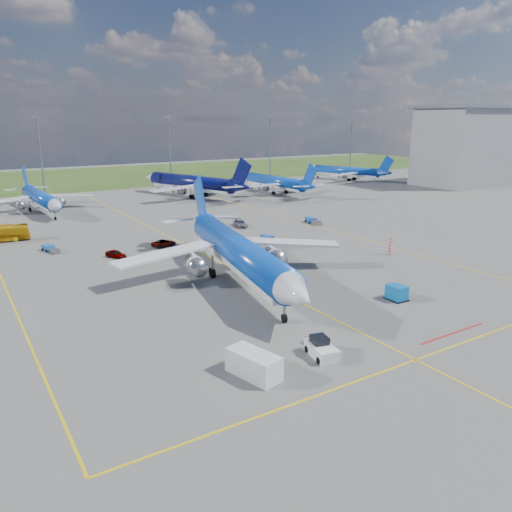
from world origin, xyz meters
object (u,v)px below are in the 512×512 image
uld_container (397,293)px  baggage_tug_c (50,249)px  bg_jet_nnw (42,212)px  main_airliner (239,281)px  pushback_tug (321,349)px  baggage_tug_w (270,239)px  bg_jet_ene (346,180)px  baggage_tug_e (313,221)px  service_car_a (116,254)px  service_van (254,364)px  warning_post (390,246)px  service_car_c (240,223)px  bg_jet_n (192,197)px  bg_jet_ne (275,193)px  service_car_b (164,243)px

uld_container → baggage_tug_c: (-32.02, 47.40, -0.45)m
bg_jet_nnw → main_airliner: (13.55, -71.29, 0.00)m
pushback_tug → baggage_tug_w: size_ratio=1.07×
bg_jet_ene → baggage_tug_e: bg_jet_ene is taller
service_car_a → baggage_tug_w: (26.99, -4.38, -0.11)m
main_airliner → baggage_tug_e: size_ratio=8.80×
service_van → baggage_tug_w: bearing=41.2°
warning_post → service_car_c: 33.62m
bg_jet_n → baggage_tug_e: bearing=78.3°
warning_post → uld_container: warning_post is taller
main_airliner → baggage_tug_c: size_ratio=10.14×
pushback_tug → bg_jet_nnw: bearing=107.7°
uld_container → pushback_tug: bearing=-157.9°
bg_jet_n → bg_jet_ne: size_ratio=1.19×
bg_jet_ne → baggage_tug_c: bg_jet_ne is taller
bg_jet_nnw → bg_jet_ne: 65.76m
uld_container → baggage_tug_w: (3.21, 33.33, -0.39)m
bg_jet_n → service_car_c: bg_jet_n is taller
bg_jet_ene → pushback_tug: bg_jet_ene is taller
service_van → baggage_tug_c: size_ratio=1.09×
uld_container → baggage_tug_c: 57.21m
service_van → baggage_tug_e: (45.49, 49.32, -0.57)m
uld_container → baggage_tug_e: bearing=64.9°
baggage_tug_c → uld_container: bearing=-70.4°
bg_jet_ene → bg_jet_ne: bearing=-2.6°
bg_jet_nnw → service_car_b: (12.18, -47.35, 0.61)m
bg_jet_nnw → service_van: bearing=-92.3°
warning_post → service_van: size_ratio=0.60×
bg_jet_ene → uld_container: bg_jet_ene is taller
bg_jet_ene → baggage_tug_w: 100.80m
baggage_tug_e → service_car_a: bearing=-164.6°
bg_jet_n → baggage_tug_w: bg_jet_n is taller
bg_jet_n → baggage_tug_c: bearing=25.1°
baggage_tug_w → service_car_b: bearing=159.8°
bg_jet_n → service_van: (-39.80, -98.41, 1.11)m
bg_jet_n → uld_container: bearing=62.6°
bg_jet_ne → service_car_b: size_ratio=8.51×
baggage_tug_w → baggage_tug_c: 37.93m
bg_jet_ne → main_airliner: 85.65m
service_car_a → service_car_c: size_ratio=0.76×
uld_container → service_car_a: (-23.78, 37.71, -0.28)m
service_car_b → pushback_tug: bearing=164.7°
bg_jet_nnw → pushback_tug: (8.83, -95.03, 0.73)m
bg_jet_ne → service_car_a: bearing=34.8°
warning_post → bg_jet_ene: bg_jet_ene is taller
service_car_b → service_car_c: (19.76, 7.12, 0.11)m
service_car_b → service_car_c: 21.00m
bg_jet_ne → baggage_tug_w: 62.72m
service_van → baggage_tug_w: service_van is taller
bg_jet_ne → uld_container: (-39.16, -84.71, 0.92)m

